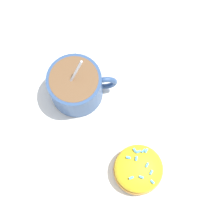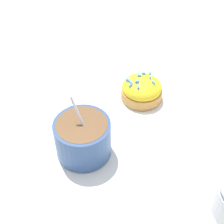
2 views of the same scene
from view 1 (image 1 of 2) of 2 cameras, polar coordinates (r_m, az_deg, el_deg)
The scene contains 4 objects.
ground_plane at distance 0.64m, azimuth -0.78°, elevation -2.93°, with size 3.00×3.00×0.00m, color silver.
paper_napkin at distance 0.64m, azimuth -0.78°, elevation -2.90°, with size 0.34×0.31×0.00m.
coffee_cup at distance 0.63m, azimuth -5.49°, elevation 4.04°, with size 0.09×0.11×0.11m.
frosted_pastry at distance 0.61m, azimuth 4.03°, elevation -8.66°, with size 0.08×0.08×0.05m.
Camera 1 is at (-0.14, 0.08, 0.62)m, focal length 60.00 mm.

